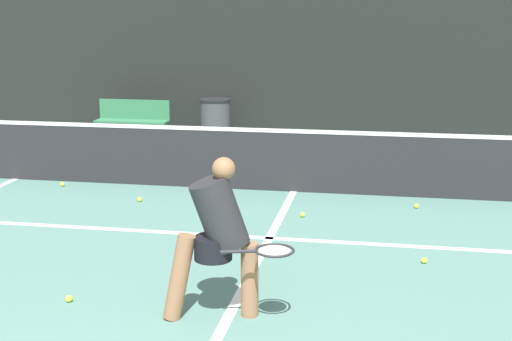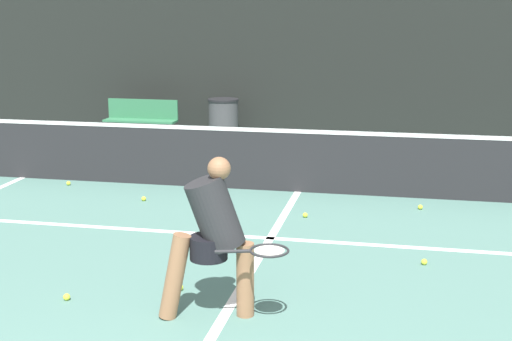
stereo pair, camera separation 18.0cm
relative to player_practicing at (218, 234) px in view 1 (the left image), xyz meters
name	(u,v)px [view 1 (the left image)]	position (x,y,z in m)	size (l,w,h in m)	color
court_service_line	(269,238)	(0.08, 2.27, -0.77)	(8.25, 0.10, 0.01)	white
court_center_mark	(255,265)	(0.08, 1.34, -0.77)	(0.10, 6.37, 0.01)	white
net	(294,158)	(0.08, 4.52, -0.26)	(11.09, 0.09, 1.07)	slate
fence_back	(322,47)	(0.08, 8.74, 1.14)	(24.00, 0.06, 3.84)	black
player_practicing	(218,234)	(0.00, 0.00, 0.00)	(1.23, 0.54, 1.46)	#8C6042
tennis_ball_scattered_0	(63,184)	(-3.47, 4.20, -0.74)	(0.07, 0.07, 0.07)	#D1E033
tennis_ball_scattered_1	(303,215)	(0.37, 3.22, -0.74)	(0.07, 0.07, 0.07)	#D1E033
tennis_ball_scattered_3	(424,260)	(1.86, 1.72, -0.74)	(0.07, 0.07, 0.07)	#D1E033
tennis_ball_scattered_4	(182,288)	(-0.48, 0.51, -0.74)	(0.07, 0.07, 0.07)	#D1E033
tennis_ball_scattered_6	(416,206)	(1.86, 3.92, -0.74)	(0.07, 0.07, 0.07)	#D1E033
tennis_ball_scattered_7	(69,299)	(-1.46, 0.06, -0.74)	(0.07, 0.07, 0.07)	#D1E033
tennis_ball_scattered_8	(140,199)	(-2.00, 3.57, -0.74)	(0.07, 0.07, 0.07)	#D1E033
tennis_ball_scattered_11	(248,259)	(-0.02, 1.44, -0.74)	(0.07, 0.07, 0.07)	#D1E033
courtside_bench	(133,120)	(-3.67, 7.96, -0.31)	(1.50, 0.39, 0.86)	#33724C
trash_bin	(216,121)	(-1.99, 8.16, -0.32)	(0.63, 0.63, 0.90)	#3F3F42
parked_car	(394,102)	(1.58, 10.88, -0.21)	(1.72, 4.09, 1.35)	maroon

